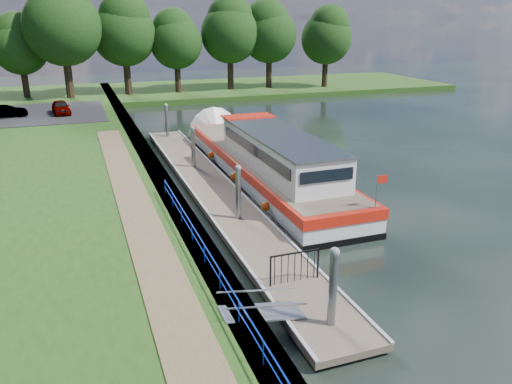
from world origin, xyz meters
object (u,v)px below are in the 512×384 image
object	(u,v)px
pontoon	(213,192)
car_a	(61,107)
barge	(260,159)
car_b	(7,111)

from	to	relation	value
pontoon	car_a	bearing A→B (deg)	108.06
car_a	pontoon	bearing A→B (deg)	-77.72
barge	pontoon	bearing A→B (deg)	-147.43
barge	car_b	bearing A→B (deg)	126.48
car_a	car_b	distance (m)	4.44
barge	car_b	xyz separation A→B (m)	(-15.83, 21.42, 0.28)
barge	car_b	size ratio (longest dim) A/B	6.51
pontoon	car_b	distance (m)	26.71
barge	car_a	distance (m)	24.47
pontoon	car_a	size ratio (longest dim) A/B	8.30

